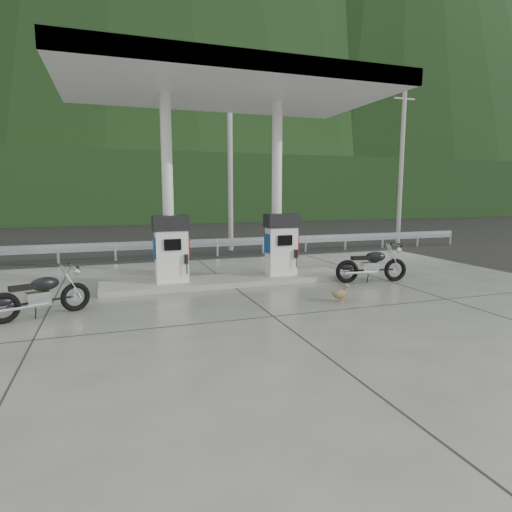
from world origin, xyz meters
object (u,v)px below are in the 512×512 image
object	(u,v)px
gas_pump_left	(171,249)
gas_pump_right	(281,245)
motorcycle_right	(371,266)
duck	(340,294)
motorcycle_left	(41,296)

from	to	relation	value
gas_pump_left	gas_pump_right	distance (m)	3.20
gas_pump_right	motorcycle_right	size ratio (longest dim) A/B	0.90
motorcycle_right	duck	xyz separation A→B (m)	(-2.00, -1.73, -0.30)
gas_pump_right	motorcycle_left	xyz separation A→B (m)	(-6.16, -1.96, -0.60)
motorcycle_right	duck	world-z (taller)	motorcycle_right
motorcycle_right	gas_pump_left	bearing A→B (deg)	177.94
motorcycle_left	motorcycle_right	world-z (taller)	motorcycle_right
gas_pump_left	motorcycle_right	size ratio (longest dim) A/B	0.90
motorcycle_left	duck	bearing A→B (deg)	-30.74
gas_pump_left	motorcycle_right	distance (m)	5.69
gas_pump_right	motorcycle_left	distance (m)	6.49
gas_pump_right	duck	xyz separation A→B (m)	(0.34, -2.86, -0.87)
gas_pump_left	motorcycle_right	world-z (taller)	gas_pump_left
gas_pump_left	duck	world-z (taller)	gas_pump_left
motorcycle_left	gas_pump_right	bearing A→B (deg)	-5.20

